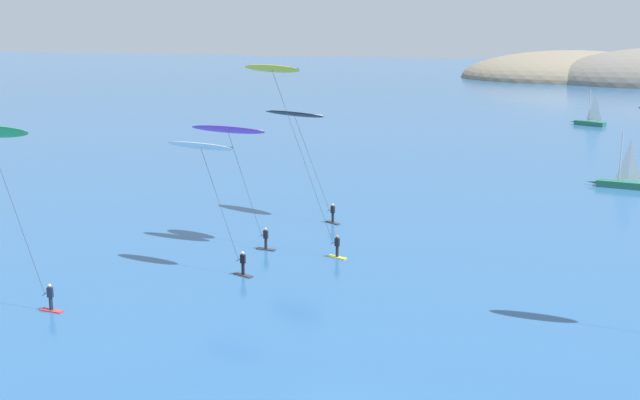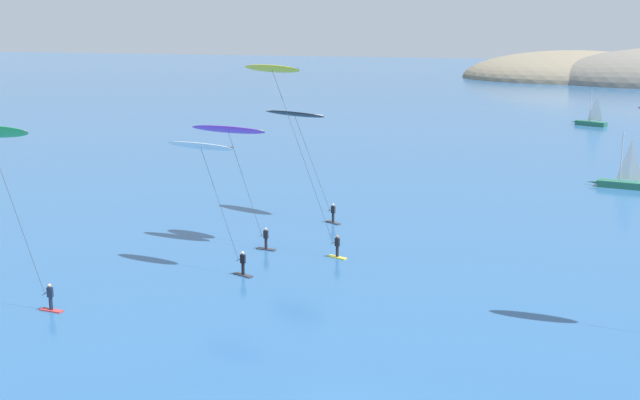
# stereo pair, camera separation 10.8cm
# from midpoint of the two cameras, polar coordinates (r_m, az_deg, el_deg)

# --- Properties ---
(headland_island) EXTENTS (86.29, 51.04, 18.52)m
(headland_island) POSITION_cam_midpoint_polar(r_m,az_deg,el_deg) (228.02, 20.80, 7.89)
(headland_island) COLOR slate
(headland_island) RESTS_ON ground
(sailboat_near) EXTENTS (5.97, 2.26, 5.70)m
(sailboat_near) POSITION_cam_midpoint_polar(r_m,az_deg,el_deg) (87.29, 20.55, 1.24)
(sailboat_near) COLOR #23664C
(sailboat_near) RESTS_ON ground
(sailboat_far) EXTENTS (5.68, 3.67, 5.70)m
(sailboat_far) POSITION_cam_midpoint_polar(r_m,az_deg,el_deg) (135.09, 18.63, 5.32)
(sailboat_far) COLOR #23664C
(sailboat_far) RESTS_ON ground
(kitesurfer_purple) EXTENTS (6.97, 2.18, 9.34)m
(kitesurfer_purple) POSITION_cam_midpoint_polar(r_m,az_deg,el_deg) (60.09, -6.32, 4.42)
(kitesurfer_purple) COLOR #2D2D33
(kitesurfer_purple) RESTS_ON ground
(kitesurfer_white) EXTENTS (6.60, 2.28, 9.04)m
(kitesurfer_white) POSITION_cam_midpoint_polar(r_m,az_deg,el_deg) (54.42, -8.17, 3.08)
(kitesurfer_white) COLOR #2D2D33
(kitesurfer_white) RESTS_ON ground
(kitesurfer_yellow) EXTENTS (8.61, 3.42, 13.83)m
(kitesurfer_yellow) POSITION_cam_midpoint_polar(r_m,az_deg,el_deg) (58.80, -2.98, 8.26)
(kitesurfer_yellow) COLOR yellow
(kitesurfer_yellow) RESTS_ON ground
(kitesurfer_black) EXTENTS (7.73, 3.86, 9.35)m
(kitesurfer_black) POSITION_cam_midpoint_polar(r_m,az_deg,el_deg) (68.62, -1.60, 5.67)
(kitesurfer_black) COLOR #2D2D33
(kitesurfer_black) RESTS_ON ground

